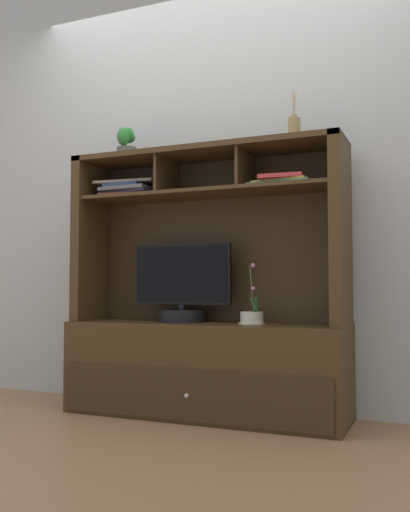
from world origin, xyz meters
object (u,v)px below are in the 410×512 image
object	(u,v)px
potted_orchid	(252,317)
magazine_stack_centre	(128,190)
potted_succulent	(126,143)
magazine_stack_left	(282,181)
media_console	(206,336)
tv_monitor	(182,291)
diffuser_bottle	(294,130)

from	to	relation	value
potted_orchid	magazine_stack_centre	distance (m)	1.06
potted_orchid	potted_succulent	bearing A→B (deg)	-179.53
magazine_stack_left	potted_succulent	size ratio (longest dim) A/B	1.87
potted_orchid	magazine_stack_centre	xyz separation A→B (m)	(-0.77, 0.01, 0.73)
media_console	potted_orchid	distance (m)	0.29
tv_monitor	diffuser_bottle	distance (m)	1.07
tv_monitor	potted_succulent	world-z (taller)	potted_succulent
potted_orchid	magazine_stack_centre	world-z (taller)	magazine_stack_centre
media_console	potted_orchid	bearing A→B (deg)	-2.89
media_console	magazine_stack_centre	world-z (taller)	media_console
media_console	potted_succulent	distance (m)	1.23
diffuser_bottle	magazine_stack_left	bearing A→B (deg)	-125.28
media_console	diffuser_bottle	xyz separation A→B (m)	(0.50, 0.02, 1.10)
magazine_stack_left	potted_succulent	xyz separation A→B (m)	(-0.96, 0.03, 0.30)
tv_monitor	diffuser_bottle	bearing A→B (deg)	0.60
media_console	magazine_stack_centre	bearing A→B (deg)	-179.81
potted_orchid	magazine_stack_centre	bearing A→B (deg)	179.10
media_console	magazine_stack_centre	distance (m)	0.98
potted_orchid	magazine_stack_left	xyz separation A→B (m)	(0.18, -0.04, 0.71)
diffuser_bottle	potted_succulent	size ratio (longest dim) A/B	1.49
potted_succulent	tv_monitor	bearing A→B (deg)	4.57
potted_orchid	magazine_stack_left	bearing A→B (deg)	-12.14
media_console	potted_orchid	world-z (taller)	media_console
tv_monitor	magazine_stack_left	distance (m)	0.83
magazine_stack_centre	media_console	bearing A→B (deg)	0.19
media_console	diffuser_bottle	bearing A→B (deg)	1.72
media_console	magazine_stack_left	distance (m)	0.94
potted_succulent	potted_orchid	bearing A→B (deg)	0.47
media_console	diffuser_bottle	size ratio (longest dim) A/B	5.66
magazine_stack_left	tv_monitor	bearing A→B (deg)	174.21
media_console	potted_orchid	xyz separation A→B (m)	(0.27, -0.01, 0.11)
tv_monitor	magazine_stack_centre	xyz separation A→B (m)	(-0.35, -0.01, 0.59)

